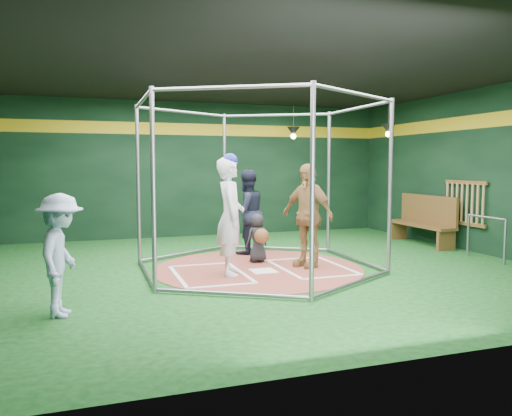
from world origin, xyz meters
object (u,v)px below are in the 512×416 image
object	(u,v)px
visitor_leopard	(307,215)
umpire	(247,212)
dugout_bench	(424,219)
batter_figure	(230,215)

from	to	relation	value
visitor_leopard	umpire	xyz separation A→B (m)	(-0.65, 1.62, -0.06)
visitor_leopard	dugout_bench	bearing A→B (deg)	85.23
batter_figure	visitor_leopard	size ratio (longest dim) A/B	1.09
dugout_bench	umpire	bearing A→B (deg)	178.80
dugout_bench	visitor_leopard	bearing A→B (deg)	-157.71
visitor_leopard	dugout_bench	xyz separation A→B (m)	(3.73, 1.53, -0.37)
umpire	batter_figure	bearing A→B (deg)	49.52
batter_figure	dugout_bench	distance (m)	5.55
visitor_leopard	umpire	world-z (taller)	visitor_leopard
visitor_leopard	batter_figure	bearing A→B (deg)	-109.32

